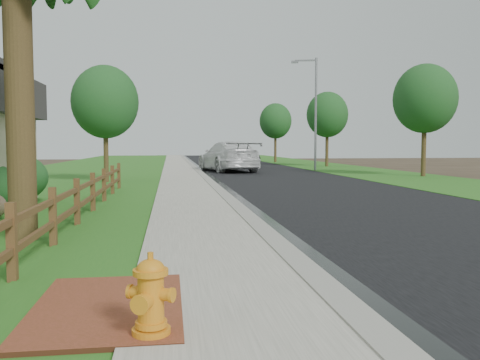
{
  "coord_description": "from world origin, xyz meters",
  "views": [
    {
      "loc": [
        -1.52,
        -6.6,
        1.86
      ],
      "look_at": [
        -0.02,
        4.18,
        1.1
      ],
      "focal_mm": 38.0,
      "sensor_mm": 36.0,
      "label": 1
    }
  ],
  "objects": [
    {
      "name": "ranch_fence",
      "position": [
        -3.6,
        6.4,
        0.62
      ],
      "size": [
        0.12,
        16.92,
        1.1
      ],
      "color": "#483318",
      "rests_on": "ground"
    },
    {
      "name": "lawn_near",
      "position": [
        -8.0,
        35.0,
        0.02
      ],
      "size": [
        9.0,
        90.0,
        0.04
      ],
      "primitive_type": "cube",
      "color": "#25611B",
      "rests_on": "ground"
    },
    {
      "name": "curb",
      "position": [
        0.4,
        35.0,
        0.06
      ],
      "size": [
        0.4,
        90.0,
        0.12
      ],
      "primitive_type": "cube",
      "color": "gray",
      "rests_on": "ground"
    },
    {
      "name": "tree_far_right",
      "position": [
        9.39,
        45.21,
        4.29
      ],
      "size": [
        3.32,
        3.32,
        6.13
      ],
      "color": "#3B2E18",
      "rests_on": "ground"
    },
    {
      "name": "white_suv",
      "position": [
        2.47,
        28.15,
        1.04
      ],
      "size": [
        4.1,
        7.41,
        2.03
      ],
      "primitive_type": "imported",
      "rotation": [
        0.0,
        0.0,
        3.33
      ],
      "color": "silver",
      "rests_on": "road"
    },
    {
      "name": "brick_patch",
      "position": [
        -2.2,
        -1.0,
        0.06
      ],
      "size": [
        1.6,
        2.4,
        0.11
      ],
      "primitive_type": "cube",
      "color": "brown",
      "rests_on": "ground"
    },
    {
      "name": "streetlight",
      "position": [
        8.56,
        28.27,
        4.49
      ],
      "size": [
        1.8,
        0.65,
        7.92
      ],
      "color": "gray",
      "rests_on": "ground"
    },
    {
      "name": "tree_near_left",
      "position": [
        -4.58,
        18.72,
        3.9
      ],
      "size": [
        3.2,
        3.2,
        5.68
      ],
      "color": "#3B2E18",
      "rests_on": "ground"
    },
    {
      "name": "road",
      "position": [
        4.6,
        35.0,
        0.01
      ],
      "size": [
        8.0,
        90.0,
        0.02
      ],
      "primitive_type": "cube",
      "color": "black",
      "rests_on": "ground"
    },
    {
      "name": "sidewalk",
      "position": [
        -0.9,
        35.0,
        0.05
      ],
      "size": [
        2.2,
        90.0,
        0.1
      ],
      "primitive_type": "cube",
      "color": "gray",
      "rests_on": "ground"
    },
    {
      "name": "wet_gutter",
      "position": [
        0.75,
        35.0,
        0.02
      ],
      "size": [
        0.5,
        90.0,
        0.0
      ],
      "primitive_type": "cube",
      "color": "black",
      "rests_on": "road"
    },
    {
      "name": "dark_car_far",
      "position": [
        3.47,
        40.89,
        0.71
      ],
      "size": [
        2.13,
        4.38,
        1.38
      ],
      "primitive_type": "imported",
      "rotation": [
        0.0,
        0.0,
        -0.16
      ],
      "color": "black",
      "rests_on": "road"
    },
    {
      "name": "shrub_d",
      "position": [
        -6.5,
        9.81,
        0.83
      ],
      "size": [
        3.02,
        3.02,
        1.66
      ],
      "primitive_type": "ellipsoid",
      "rotation": [
        0.0,
        0.0,
        -0.28
      ],
      "color": "#1A4920",
      "rests_on": "ground"
    },
    {
      "name": "verge_far",
      "position": [
        11.5,
        35.0,
        0.02
      ],
      "size": [
        6.0,
        90.0,
        0.04
      ],
      "primitive_type": "cube",
      "color": "#25611B",
      "rests_on": "ground"
    },
    {
      "name": "ground",
      "position": [
        0.0,
        0.0,
        0.0
      ],
      "size": [
        120.0,
        120.0,
        0.0
      ],
      "primitive_type": "plane",
      "color": "#352A1C"
    },
    {
      "name": "shrub_c",
      "position": [
        -6.5,
        10.61,
        0.62
      ],
      "size": [
        2.23,
        2.23,
        1.24
      ],
      "primitive_type": "ellipsoid",
      "rotation": [
        0.0,
        0.0,
        -0.38
      ],
      "color": "#1A4920",
      "rests_on": "ground"
    },
    {
      "name": "dark_car_mid",
      "position": [
        4.27,
        34.87,
        0.76
      ],
      "size": [
        3.12,
        4.66,
        1.48
      ],
      "primitive_type": "imported",
      "rotation": [
        0.0,
        0.0,
        3.49
      ],
      "color": "black",
      "rests_on": "road"
    },
    {
      "name": "fire_hydrant",
      "position": [
        -1.7,
        -1.93,
        0.46
      ],
      "size": [
        0.5,
        0.41,
        0.77
      ],
      "color": "orange",
      "rests_on": "sidewalk"
    },
    {
      "name": "grass_strip",
      "position": [
        -2.8,
        35.0,
        0.03
      ],
      "size": [
        1.6,
        90.0,
        0.06
      ],
      "primitive_type": "cube",
      "color": "#25611B",
      "rests_on": "ground"
    },
    {
      "name": "tree_mid_right",
      "position": [
        11.53,
        34.5,
        4.34
      ],
      "size": [
        3.45,
        3.45,
        6.25
      ],
      "color": "#3B2E18",
      "rests_on": "ground"
    },
    {
      "name": "tree_near_right",
      "position": [
        13.0,
        20.94,
        4.47
      ],
      "size": [
        3.59,
        3.59,
        6.46
      ],
      "color": "#3B2E18",
      "rests_on": "ground"
    }
  ]
}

